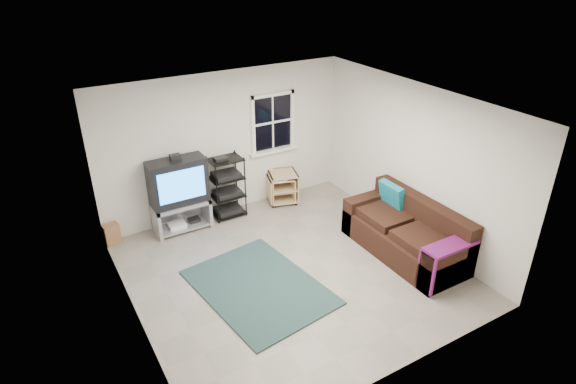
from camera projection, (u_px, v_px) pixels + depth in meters
room at (273, 126)px, 8.87m from camera, size 4.60×4.62×4.60m
tv_unit at (179, 189)px, 8.12m from camera, size 0.96×0.48×1.41m
av_rack at (227, 191)px, 8.67m from camera, size 0.58×0.42×1.17m
side_table_left at (283, 185)px, 9.27m from camera, size 0.64×0.64×0.60m
side_table_right at (280, 187)px, 9.25m from camera, size 0.60×0.60×0.56m
sofa at (407, 234)px, 7.67m from camera, size 0.93×2.11×0.96m
shag_rug at (259, 287)px, 7.00m from camera, size 1.78×2.27×0.02m
paper_bag at (112, 234)px, 7.97m from camera, size 0.27×0.20×0.35m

